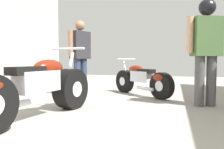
% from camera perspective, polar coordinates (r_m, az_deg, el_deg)
% --- Properties ---
extents(ground_plane, '(15.70, 15.70, 0.00)m').
position_cam_1_polar(ground_plane, '(3.52, 2.96, -9.05)').
color(ground_plane, '#9E998E').
extents(motorcycle_maroon_cruiser, '(0.73, 2.09, 0.97)m').
position_cam_1_polar(motorcycle_maroon_cruiser, '(3.07, -18.94, -3.58)').
color(motorcycle_maroon_cruiser, black).
rests_on(motorcycle_maroon_cruiser, ground_plane).
extents(motorcycle_black_naked, '(1.43, 1.25, 0.82)m').
position_cam_1_polar(motorcycle_black_naked, '(4.94, 7.77, -1.34)').
color(motorcycle_black_naked, black).
rests_on(motorcycle_black_naked, ground_plane).
extents(mechanic_in_blue, '(0.40, 0.66, 1.67)m').
position_cam_1_polar(mechanic_in_blue, '(5.19, -8.09, 5.51)').
color(mechanic_in_blue, '#2D3851').
rests_on(mechanic_in_blue, ground_plane).
extents(mechanic_with_helmet, '(0.69, 0.41, 1.78)m').
position_cam_1_polar(mechanic_with_helmet, '(4.07, 22.90, 7.50)').
color(mechanic_with_helmet, '#4C4C4C').
rests_on(mechanic_with_helmet, ground_plane).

